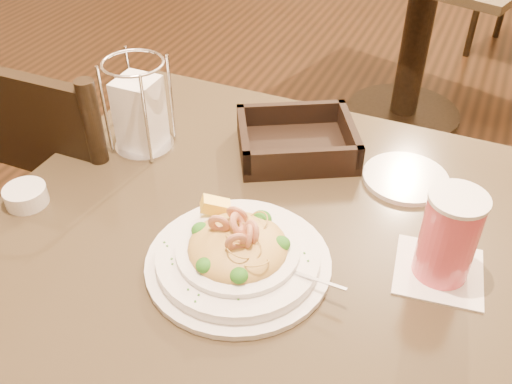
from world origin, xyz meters
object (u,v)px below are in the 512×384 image
at_px(side_plate, 405,178).
at_px(butter_ramekin, 26,196).
at_px(dining_chair_near, 89,202).
at_px(background_table, 422,7).
at_px(drink_glass, 448,237).
at_px(bread_basket, 296,143).
at_px(napkin_caddy, 140,112).
at_px(main_table, 252,330).
at_px(pasta_bowl, 238,253).

distance_m(side_plate, butter_ramekin, 0.68).
distance_m(dining_chair_near, butter_ramekin, 0.43).
relative_size(background_table, butter_ramekin, 15.23).
height_order(side_plate, butter_ramekin, butter_ramekin).
distance_m(background_table, drink_glass, 1.80).
distance_m(bread_basket, side_plate, 0.22).
xyz_separation_m(dining_chair_near, bread_basket, (0.52, 0.05, 0.28)).
height_order(background_table, butter_ramekin, butter_ramekin).
relative_size(drink_glass, napkin_caddy, 0.80).
relative_size(dining_chair_near, napkin_caddy, 5.03).
height_order(main_table, dining_chair_near, dining_chair_near).
relative_size(pasta_bowl, napkin_caddy, 1.72).
height_order(dining_chair_near, napkin_caddy, napkin_caddy).
bearing_deg(dining_chair_near, pasta_bowl, 152.83).
height_order(bread_basket, butter_ramekin, bread_basket).
bearing_deg(main_table, butter_ramekin, -168.91).
xyz_separation_m(main_table, butter_ramekin, (-0.39, -0.08, 0.26)).
bearing_deg(drink_glass, bread_basket, 145.62).
xyz_separation_m(bread_basket, side_plate, (0.22, -0.00, -0.02)).
xyz_separation_m(main_table, bread_basket, (-0.02, 0.26, 0.26)).
height_order(pasta_bowl, napkin_caddy, napkin_caddy).
bearing_deg(drink_glass, pasta_bowl, -159.14).
distance_m(drink_glass, butter_ramekin, 0.70).
distance_m(main_table, pasta_bowl, 0.28).
xyz_separation_m(dining_chair_near, pasta_bowl, (0.54, -0.27, 0.29)).
bearing_deg(pasta_bowl, bread_basket, 94.67).
bearing_deg(napkin_caddy, dining_chair_near, 167.27).
xyz_separation_m(background_table, pasta_bowl, (0.03, -1.85, 0.27)).
distance_m(dining_chair_near, bread_basket, 0.59).
xyz_separation_m(background_table, dining_chair_near, (-0.51, -1.58, -0.02)).
bearing_deg(main_table, napkin_caddy, 152.67).
distance_m(pasta_bowl, napkin_caddy, 0.38).
height_order(drink_glass, side_plate, drink_glass).
distance_m(main_table, side_plate, 0.41).
bearing_deg(bread_basket, drink_glass, -34.38).
xyz_separation_m(drink_glass, side_plate, (-0.10, 0.21, -0.07)).
bearing_deg(bread_basket, butter_ramekin, -138.16).
distance_m(drink_glass, bread_basket, 0.38).
bearing_deg(bread_basket, main_table, -85.80).
relative_size(side_plate, butter_ramekin, 2.13).
distance_m(pasta_bowl, bread_basket, 0.32).
bearing_deg(background_table, dining_chair_near, -108.02).
xyz_separation_m(napkin_caddy, side_plate, (0.50, 0.10, -0.07)).
bearing_deg(main_table, dining_chair_near, 158.71).
bearing_deg(drink_glass, napkin_caddy, 169.39).
distance_m(drink_glass, napkin_caddy, 0.61).
xyz_separation_m(main_table, side_plate, (0.20, 0.25, 0.25)).
xyz_separation_m(dining_chair_near, side_plate, (0.73, 0.04, 0.27)).
xyz_separation_m(main_table, dining_chair_near, (-0.54, 0.21, -0.02)).
height_order(dining_chair_near, drink_glass, dining_chair_near).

